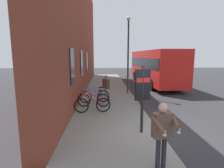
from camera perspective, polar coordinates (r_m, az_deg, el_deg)
ground at (r=12.84m, az=11.16°, el=-4.02°), size 60.00×60.00×0.00m
sidewalk_pavement at (r=14.42m, az=-1.43°, el=-2.16°), size 24.00×3.50×0.12m
station_facade at (r=15.38m, az=-9.59°, el=16.78°), size 22.00×0.65×9.94m
bicycle_end_of_row at (r=8.75m, az=-6.26°, el=-6.64°), size 0.48×1.77×0.97m
bicycle_mid_rack at (r=9.70m, az=-5.93°, el=-5.06°), size 0.48×1.77×0.97m
bicycle_by_door at (r=10.55m, az=-5.59°, el=-3.90°), size 0.51×1.75×0.97m
transit_info_sign at (r=6.30m, az=9.78°, el=-1.59°), size 0.18×0.56×2.40m
city_bus at (r=18.43m, az=13.32°, el=5.88°), size 10.58×2.92×3.35m
pedestrian_crossing_street at (r=10.81m, az=-1.91°, el=-0.44°), size 0.48×0.48×1.58m
tourist_with_hotdogs at (r=4.53m, az=15.93°, el=-13.78°), size 0.66×0.66×1.65m
street_lamp at (r=12.88m, az=5.23°, el=11.05°), size 0.28×0.28×5.43m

